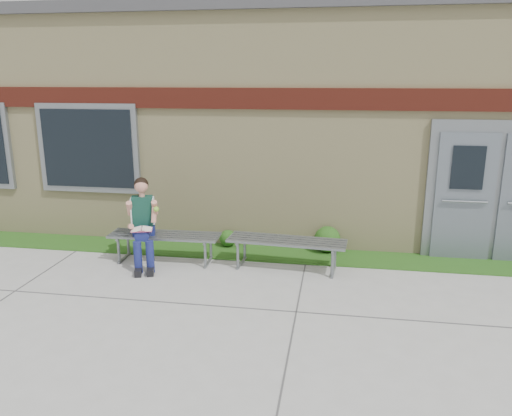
# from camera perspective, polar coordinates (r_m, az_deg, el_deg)

# --- Properties ---
(ground) EXTENTS (80.00, 80.00, 0.00)m
(ground) POSITION_cam_1_polar(r_m,az_deg,el_deg) (6.32, -5.08, -13.10)
(ground) COLOR #9E9E99
(ground) RESTS_ON ground
(grass_strip) EXTENTS (16.00, 0.80, 0.02)m
(grass_strip) POSITION_cam_1_polar(r_m,az_deg,el_deg) (8.64, -0.82, -5.12)
(grass_strip) COLOR #1E4B14
(grass_strip) RESTS_ON ground
(school_building) EXTENTS (16.20, 6.22, 4.20)m
(school_building) POSITION_cam_1_polar(r_m,az_deg,el_deg) (11.51, 2.16, 10.52)
(school_building) COLOR beige
(school_building) RESTS_ON ground
(bench_left) EXTENTS (1.81, 0.54, 0.47)m
(bench_left) POSITION_cam_1_polar(r_m,az_deg,el_deg) (8.30, -10.37, -3.66)
(bench_left) COLOR slate
(bench_left) RESTS_ON ground
(bench_right) EXTENTS (1.89, 0.66, 0.48)m
(bench_right) POSITION_cam_1_polar(r_m,az_deg,el_deg) (7.87, 3.52, -4.38)
(bench_right) COLOR slate
(bench_right) RESTS_ON ground
(girl) EXTENTS (0.61, 0.89, 1.41)m
(girl) POSITION_cam_1_polar(r_m,az_deg,el_deg) (8.11, -12.80, -1.48)
(girl) COLOR navy
(girl) RESTS_ON ground
(shrub_mid) EXTENTS (0.30, 0.30, 0.30)m
(shrub_mid) POSITION_cam_1_polar(r_m,az_deg,el_deg) (8.90, -3.24, -3.46)
(shrub_mid) COLOR #1E4B14
(shrub_mid) RESTS_ON grass_strip
(shrub_east) EXTENTS (0.45, 0.45, 0.45)m
(shrub_east) POSITION_cam_1_polar(r_m,az_deg,el_deg) (8.68, 8.15, -3.55)
(shrub_east) COLOR #1E4B14
(shrub_east) RESTS_ON grass_strip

